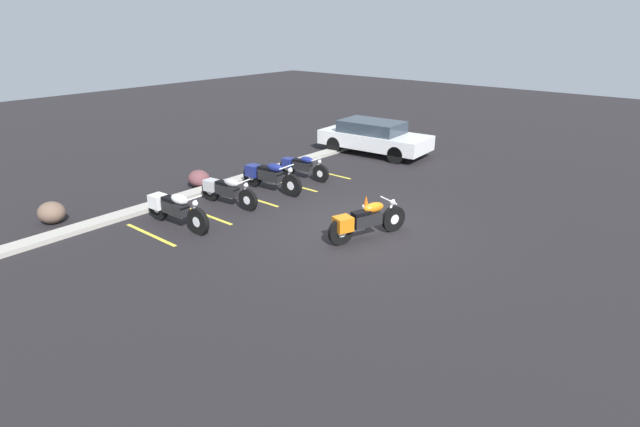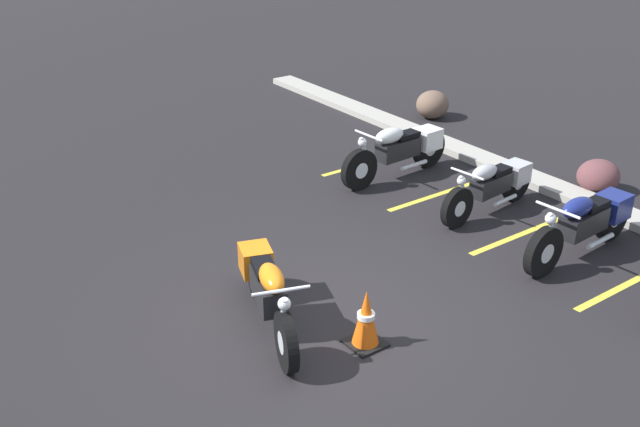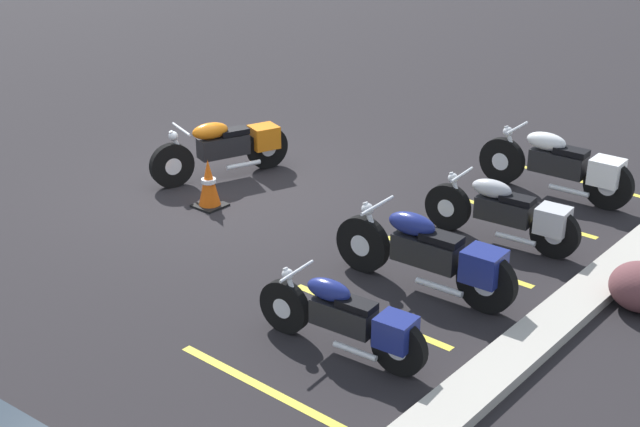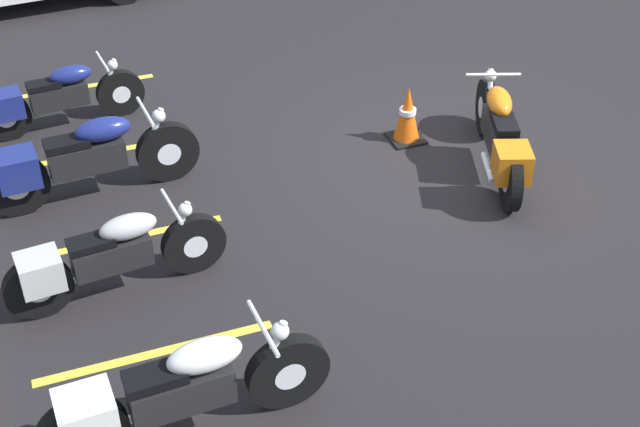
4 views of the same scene
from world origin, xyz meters
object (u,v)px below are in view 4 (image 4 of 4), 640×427
object	(u,v)px
parked_bike_1	(105,258)
traffic_cone	(407,115)
motorcycle_orange_featured	(501,136)
parked_bike_0	(173,394)
parked_bike_2	(81,159)
parked_bike_3	(54,98)

from	to	relation	value
parked_bike_1	traffic_cone	xyz separation A→B (m)	(1.59, -3.78, -0.11)
parked_bike_1	traffic_cone	bearing A→B (deg)	17.22
motorcycle_orange_featured	parked_bike_0	xyz separation A→B (m)	(-2.47, 4.22, 0.02)
parked_bike_1	parked_bike_2	world-z (taller)	parked_bike_2
parked_bike_3	parked_bike_0	bearing A→B (deg)	-92.41
motorcycle_orange_featured	parked_bike_1	distance (m)	4.46
parked_bike_1	parked_bike_2	size ratio (longest dim) A/B	0.90
parked_bike_0	traffic_cone	bearing A→B (deg)	41.43
parked_bike_3	traffic_cone	distance (m)	4.21
parked_bike_1	parked_bike_0	bearing A→B (deg)	-89.47
parked_bike_2	traffic_cone	world-z (taller)	parked_bike_2
parked_bike_3	parked_bike_1	bearing A→B (deg)	-94.23
parked_bike_0	parked_bike_3	world-z (taller)	parked_bike_0
parked_bike_3	traffic_cone	xyz separation A→B (m)	(-1.72, -3.84, -0.08)
parked_bike_1	parked_bike_2	xyz separation A→B (m)	(1.69, -0.03, 0.05)
parked_bike_0	parked_bike_1	distance (m)	1.90
parked_bike_1	parked_bike_3	bearing A→B (deg)	85.54
parked_bike_0	parked_bike_2	distance (m)	3.58
parked_bike_3	parked_bike_2	bearing A→B (deg)	-92.10
motorcycle_orange_featured	parked_bike_3	xyz separation A→B (m)	(2.72, 4.49, -0.06)
motorcycle_orange_featured	parked_bike_2	size ratio (longest dim) A/B	0.92
parked_bike_2	motorcycle_orange_featured	bearing A→B (deg)	-17.59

